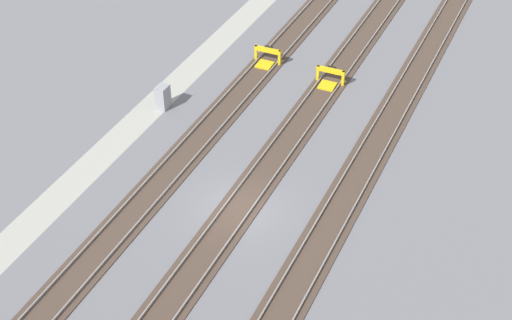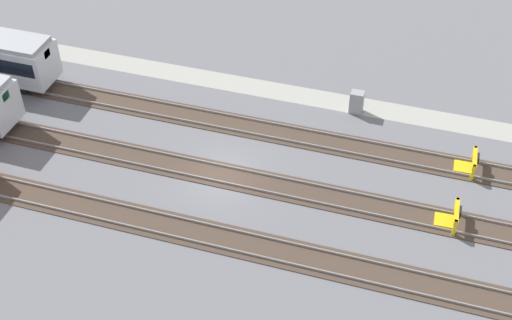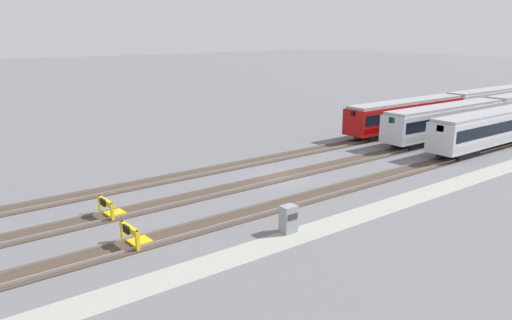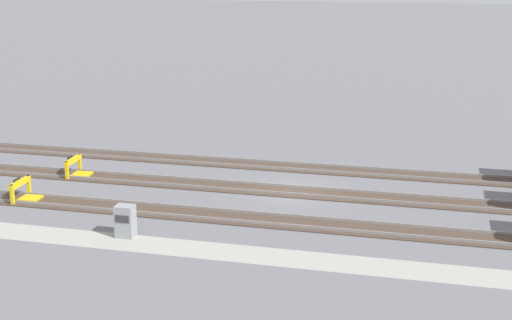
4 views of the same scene
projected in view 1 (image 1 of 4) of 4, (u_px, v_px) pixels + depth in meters
name	position (u px, v px, depth m)	size (l,w,h in m)	color
ground_plane	(239.00, 208.00, 38.85)	(400.00, 400.00, 0.00)	slate
service_walkway	(96.00, 161.00, 42.02)	(54.00, 2.00, 0.01)	#9E9E93
rail_track_nearest	(161.00, 182.00, 40.49)	(90.00, 2.24, 0.21)	#47382D
rail_track_near_inner	(239.00, 208.00, 38.83)	(90.00, 2.24, 0.21)	#47382D
rail_track_middle	(324.00, 235.00, 37.16)	(90.00, 2.24, 0.21)	#47382D
bumper_stop_nearest_track	(266.00, 58.00, 50.29)	(1.37, 2.01, 1.22)	gold
bumper_stop_near_inner_track	(329.00, 78.00, 48.17)	(1.37, 2.01, 1.22)	gold
electrical_cabinet	(163.00, 97.00, 45.90)	(0.90, 0.73, 1.60)	gray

